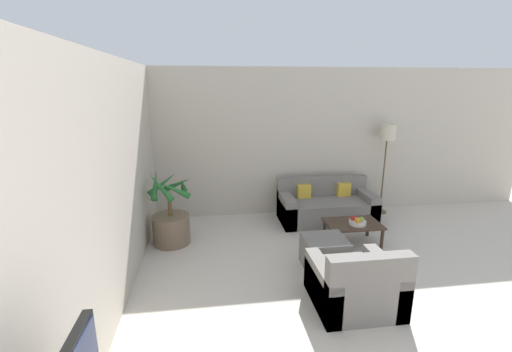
{
  "coord_description": "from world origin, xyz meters",
  "views": [
    {
      "loc": [
        -2.27,
        0.67,
        2.39
      ],
      "look_at": [
        -1.55,
        5.83,
        1.0
      ],
      "focal_mm": 24.0,
      "sensor_mm": 36.0,
      "label": 1
    }
  ],
  "objects_px": {
    "orange_fruit": "(358,220)",
    "apple_green": "(361,219)",
    "fruit_bowl": "(357,223)",
    "sofa_loveseat": "(326,207)",
    "ottoman": "(324,252)",
    "floor_lamp": "(387,139)",
    "potted_palm": "(171,222)",
    "apple_red": "(353,218)",
    "coffee_table": "(353,226)",
    "armchair": "(355,285)"
  },
  "relations": [
    {
      "from": "floor_lamp",
      "to": "apple_green",
      "type": "height_order",
      "value": "floor_lamp"
    },
    {
      "from": "potted_palm",
      "to": "apple_red",
      "type": "bearing_deg",
      "value": -9.19
    },
    {
      "from": "fruit_bowl",
      "to": "orange_fruit",
      "type": "xyz_separation_m",
      "value": [
        -0.03,
        -0.07,
        0.07
      ]
    },
    {
      "from": "floor_lamp",
      "to": "apple_red",
      "type": "distance_m",
      "value": 1.94
    },
    {
      "from": "fruit_bowl",
      "to": "sofa_loveseat",
      "type": "bearing_deg",
      "value": 96.98
    },
    {
      "from": "floor_lamp",
      "to": "coffee_table",
      "type": "distance_m",
      "value": 1.98
    },
    {
      "from": "sofa_loveseat",
      "to": "armchair",
      "type": "height_order",
      "value": "armchair"
    },
    {
      "from": "apple_green",
      "to": "fruit_bowl",
      "type": "bearing_deg",
      "value": 149.74
    },
    {
      "from": "sofa_loveseat",
      "to": "floor_lamp",
      "type": "height_order",
      "value": "floor_lamp"
    },
    {
      "from": "apple_red",
      "to": "orange_fruit",
      "type": "height_order",
      "value": "orange_fruit"
    },
    {
      "from": "apple_green",
      "to": "orange_fruit",
      "type": "bearing_deg",
      "value": -153.18
    },
    {
      "from": "orange_fruit",
      "to": "apple_green",
      "type": "bearing_deg",
      "value": 26.82
    },
    {
      "from": "orange_fruit",
      "to": "armchair",
      "type": "xyz_separation_m",
      "value": [
        -0.61,
        -1.34,
        -0.19
      ]
    },
    {
      "from": "coffee_table",
      "to": "fruit_bowl",
      "type": "bearing_deg",
      "value": -60.45
    },
    {
      "from": "ottoman",
      "to": "apple_red",
      "type": "bearing_deg",
      "value": 42.44
    },
    {
      "from": "fruit_bowl",
      "to": "floor_lamp",
      "type": "bearing_deg",
      "value": 50.45
    },
    {
      "from": "fruit_bowl",
      "to": "ottoman",
      "type": "bearing_deg",
      "value": -141.91
    },
    {
      "from": "potted_palm",
      "to": "fruit_bowl",
      "type": "distance_m",
      "value": 2.85
    },
    {
      "from": "fruit_bowl",
      "to": "armchair",
      "type": "distance_m",
      "value": 1.55
    },
    {
      "from": "sofa_loveseat",
      "to": "orange_fruit",
      "type": "xyz_separation_m",
      "value": [
        0.1,
        -1.11,
        0.18
      ]
    },
    {
      "from": "orange_fruit",
      "to": "armchair",
      "type": "relative_size",
      "value": 0.09
    },
    {
      "from": "coffee_table",
      "to": "orange_fruit",
      "type": "height_order",
      "value": "orange_fruit"
    },
    {
      "from": "fruit_bowl",
      "to": "apple_red",
      "type": "relative_size",
      "value": 3.63
    },
    {
      "from": "coffee_table",
      "to": "armchair",
      "type": "height_order",
      "value": "armchair"
    },
    {
      "from": "apple_green",
      "to": "floor_lamp",
      "type": "bearing_deg",
      "value": 52.34
    },
    {
      "from": "armchair",
      "to": "sofa_loveseat",
      "type": "bearing_deg",
      "value": 78.08
    },
    {
      "from": "fruit_bowl",
      "to": "orange_fruit",
      "type": "relative_size",
      "value": 3.24
    },
    {
      "from": "sofa_loveseat",
      "to": "orange_fruit",
      "type": "height_order",
      "value": "sofa_loveseat"
    },
    {
      "from": "coffee_table",
      "to": "ottoman",
      "type": "bearing_deg",
      "value": -137.07
    },
    {
      "from": "fruit_bowl",
      "to": "orange_fruit",
      "type": "bearing_deg",
      "value": -113.66
    },
    {
      "from": "sofa_loveseat",
      "to": "floor_lamp",
      "type": "relative_size",
      "value": 0.99
    },
    {
      "from": "coffee_table",
      "to": "armchair",
      "type": "bearing_deg",
      "value": -112.34
    },
    {
      "from": "sofa_loveseat",
      "to": "apple_green",
      "type": "relative_size",
      "value": 23.86
    },
    {
      "from": "coffee_table",
      "to": "ottoman",
      "type": "relative_size",
      "value": 1.48
    },
    {
      "from": "potted_palm",
      "to": "apple_red",
      "type": "xyz_separation_m",
      "value": [
        2.74,
        -0.44,
        0.09
      ]
    },
    {
      "from": "floor_lamp",
      "to": "fruit_bowl",
      "type": "distance_m",
      "value": 1.96
    },
    {
      "from": "potted_palm",
      "to": "coffee_table",
      "type": "relative_size",
      "value": 1.42
    },
    {
      "from": "ottoman",
      "to": "orange_fruit",
      "type": "bearing_deg",
      "value": 35.71
    },
    {
      "from": "coffee_table",
      "to": "orange_fruit",
      "type": "distance_m",
      "value": 0.2
    },
    {
      "from": "potted_palm",
      "to": "coffee_table",
      "type": "bearing_deg",
      "value": -8.4
    },
    {
      "from": "ottoman",
      "to": "coffee_table",
      "type": "bearing_deg",
      "value": 42.93
    },
    {
      "from": "apple_green",
      "to": "ottoman",
      "type": "distance_m",
      "value": 0.94
    },
    {
      "from": "floor_lamp",
      "to": "coffee_table",
      "type": "bearing_deg",
      "value": -132.08
    },
    {
      "from": "fruit_bowl",
      "to": "ottoman",
      "type": "relative_size",
      "value": 0.46
    },
    {
      "from": "potted_palm",
      "to": "sofa_loveseat",
      "type": "distance_m",
      "value": 2.74
    },
    {
      "from": "potted_palm",
      "to": "coffee_table",
      "type": "xyz_separation_m",
      "value": [
        2.77,
        -0.41,
        -0.06
      ]
    },
    {
      "from": "coffee_table",
      "to": "apple_green",
      "type": "relative_size",
      "value": 11.77
    },
    {
      "from": "orange_fruit",
      "to": "fruit_bowl",
      "type": "bearing_deg",
      "value": 66.34
    },
    {
      "from": "coffee_table",
      "to": "armchair",
      "type": "xyz_separation_m",
      "value": [
        -0.61,
        -1.47,
        -0.04
      ]
    },
    {
      "from": "fruit_bowl",
      "to": "armchair",
      "type": "height_order",
      "value": "armchair"
    }
  ]
}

